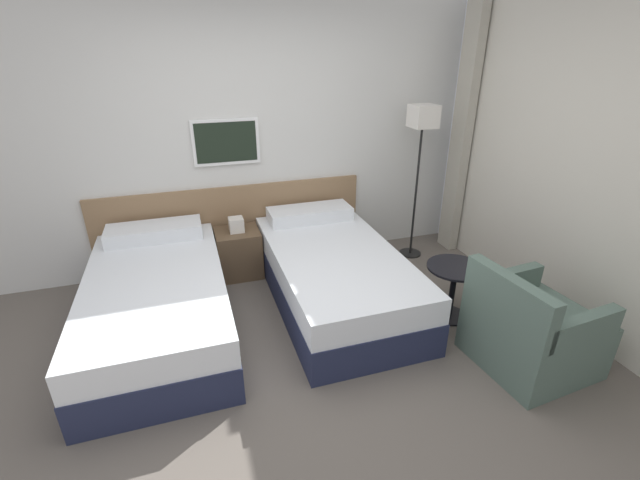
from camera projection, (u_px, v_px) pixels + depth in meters
ground_plane at (311, 372)px, 3.11m from camera, size 16.00×16.00×0.00m
wall_headboard at (252, 141)px, 4.24m from camera, size 10.00×0.10×2.70m
wall_window at (622, 173)px, 3.02m from camera, size 0.21×4.41×2.70m
bed_near_door at (158, 302)px, 3.47m from camera, size 1.06×2.03×0.64m
bed_near_window at (334, 274)px, 3.89m from camera, size 1.06×2.03×0.64m
nightstand at (239, 252)px, 4.34m from camera, size 0.43×0.40×0.62m
floor_lamp at (422, 131)px, 4.29m from camera, size 0.24×0.24×1.63m
side_table at (454, 281)px, 3.60m from camera, size 0.47×0.47×0.49m
armchair at (531, 332)px, 3.09m from camera, size 0.81×0.79×0.79m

